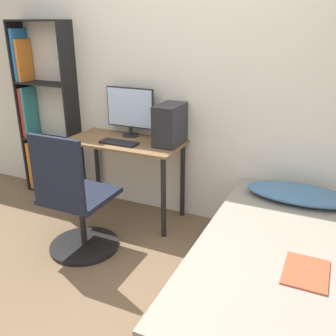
{
  "coord_description": "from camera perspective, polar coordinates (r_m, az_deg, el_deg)",
  "views": [
    {
      "loc": [
        1.22,
        -1.65,
        1.77
      ],
      "look_at": [
        0.13,
        0.74,
        0.75
      ],
      "focal_mm": 40.0,
      "sensor_mm": 36.0,
      "label": 1
    }
  ],
  "objects": [
    {
      "name": "ground_plane",
      "position": [
        2.71,
        -9.57,
        -19.87
      ],
      "size": [
        14.0,
        14.0,
        0.0
      ],
      "primitive_type": "plane",
      "color": "brown"
    },
    {
      "name": "wall_back",
      "position": [
        3.39,
        3.19,
        12.36
      ],
      "size": [
        8.0,
        0.05,
        2.5
      ],
      "color": "silver",
      "rests_on": "ground_plane"
    },
    {
      "name": "desk",
      "position": [
        3.5,
        -6.47,
        2.13
      ],
      "size": [
        1.08,
        0.53,
        0.76
      ],
      "color": "brown",
      "rests_on": "ground_plane"
    },
    {
      "name": "bookshelf",
      "position": [
        4.23,
        -18.94,
        7.49
      ],
      "size": [
        0.65,
        0.23,
        1.8
      ],
      "color": "black",
      "rests_on": "ground_plane"
    },
    {
      "name": "office_chair",
      "position": [
        3.08,
        -13.87,
        -6.0
      ],
      "size": [
        0.58,
        0.58,
        1.03
      ],
      "color": "black",
      "rests_on": "ground_plane"
    },
    {
      "name": "bed",
      "position": [
        2.61,
        16.69,
        -16.01
      ],
      "size": [
        1.08,
        1.99,
        0.47
      ],
      "color": "#4C3D2D",
      "rests_on": "ground_plane"
    },
    {
      "name": "pillow",
      "position": [
        3.1,
        19.37,
        -3.77
      ],
      "size": [
        0.82,
        0.36,
        0.11
      ],
      "color": "teal",
      "rests_on": "bed"
    },
    {
      "name": "magazine",
      "position": [
        2.29,
        20.27,
        -14.66
      ],
      "size": [
        0.24,
        0.32,
        0.01
      ],
      "color": "#B24C2D",
      "rests_on": "bed"
    },
    {
      "name": "monitor",
      "position": [
        3.55,
        -5.82,
        8.84
      ],
      "size": [
        0.49,
        0.16,
        0.46
      ],
      "color": "black",
      "rests_on": "desk"
    },
    {
      "name": "keyboard",
      "position": [
        3.37,
        -7.47,
        3.85
      ],
      "size": [
        0.35,
        0.13,
        0.02
      ],
      "color": "black",
      "rests_on": "desk"
    },
    {
      "name": "pc_tower",
      "position": [
        3.29,
        0.3,
        6.63
      ],
      "size": [
        0.2,
        0.34,
        0.36
      ],
      "color": "#232328",
      "rests_on": "desk"
    }
  ]
}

